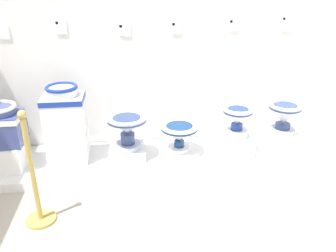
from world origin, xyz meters
name	(u,v)px	position (x,y,z in m)	size (l,w,h in m)	color
wall_back	(148,9)	(2.09, 2.74, 1.50)	(4.39, 0.06, 3.00)	white
display_platform	(154,159)	(2.09, 2.31, 0.05)	(3.42, 0.76, 0.09)	white
plinth_block_pale_glazed	(8,155)	(0.68, 2.25, 0.22)	(0.32, 0.36, 0.25)	white
antique_toilet_pale_glazed	(1,124)	(0.68, 2.25, 0.55)	(0.38, 0.34, 0.39)	#3D4A8A
plinth_block_leftmost	(69,146)	(1.24, 2.35, 0.23)	(0.37, 0.36, 0.28)	white
antique_toilet_leftmost	(64,110)	(1.24, 2.35, 0.62)	(0.39, 0.32, 0.50)	white
plinth_block_slender_white	(128,152)	(1.83, 2.31, 0.14)	(0.34, 0.33, 0.10)	white
antique_toilet_slender_white	(127,126)	(1.83, 2.31, 0.44)	(0.40, 0.40, 0.35)	#B0BCDD
plinth_block_broad_patterned	(179,152)	(2.36, 2.32, 0.11)	(0.36, 0.37, 0.04)	white
antique_toilet_broad_patterned	(179,132)	(2.36, 2.32, 0.34)	(0.40, 0.40, 0.30)	white
plinth_block_squat_floral	(235,144)	(2.95, 2.29, 0.19)	(0.30, 0.37, 0.19)	white
antique_toilet_squat_floral	(238,117)	(2.95, 2.29, 0.49)	(0.32, 0.32, 0.32)	white
plinth_block_central_ornate	(281,138)	(3.49, 2.39, 0.17)	(0.34, 0.34, 0.16)	white
antique_toilet_central_ornate	(284,114)	(3.49, 2.39, 0.46)	(0.36, 0.36, 0.33)	silver
info_placard_first	(2,32)	(0.69, 2.70, 1.31)	(0.14, 0.01, 0.13)	white
info_placard_second	(61,27)	(1.24, 2.70, 1.35)	(0.11, 0.01, 0.13)	white
info_placard_third	(125,30)	(1.86, 2.70, 1.31)	(0.12, 0.01, 0.12)	white
info_placard_fourth	(177,28)	(2.38, 2.70, 1.32)	(0.10, 0.01, 0.12)	white
info_placard_fifth	(234,25)	(2.97, 2.70, 1.34)	(0.10, 0.01, 0.11)	white
info_placard_sixth	(287,23)	(3.53, 2.70, 1.35)	(0.11, 0.01, 0.15)	white
stanchion_post_near_left	(36,190)	(1.12, 1.50, 0.30)	(0.24, 0.24, 0.95)	#B29746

